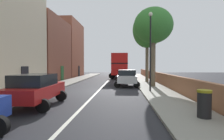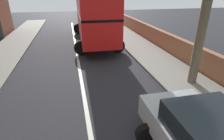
% 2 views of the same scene
% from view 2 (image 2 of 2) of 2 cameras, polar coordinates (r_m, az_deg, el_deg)
% --- Properties ---
extents(double_decker_bus, '(3.75, 10.10, 4.06)m').
position_cam_2_polar(double_decker_bus, '(15.87, -5.76, 17.14)').
color(double_decker_bus, red).
rests_on(double_decker_bus, ground).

